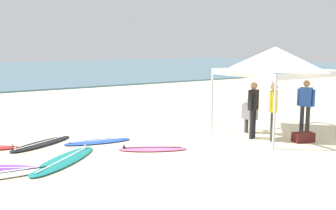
% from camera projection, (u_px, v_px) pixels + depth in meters
% --- Properties ---
extents(ground_plane, '(80.00, 80.00, 0.00)m').
position_uv_depth(ground_plane, '(199.00, 146.00, 10.84)').
color(ground_plane, beige).
extents(sea, '(80.00, 36.00, 0.10)m').
position_uv_depth(sea, '(8.00, 71.00, 38.79)').
color(sea, teal).
rests_on(sea, ground).
extents(canopy_tent, '(2.87, 2.87, 2.75)m').
position_uv_depth(canopy_tent, '(275.00, 58.00, 11.96)').
color(canopy_tent, '#B7B7BC').
rests_on(canopy_tent, ground).
extents(surfboard_blue, '(2.01, 0.85, 0.19)m').
position_uv_depth(surfboard_blue, '(97.00, 141.00, 11.15)').
color(surfboard_blue, blue).
rests_on(surfboard_blue, ground).
extents(surfboard_teal, '(2.39, 2.23, 0.19)m').
position_uv_depth(surfboard_teal, '(64.00, 160.00, 9.38)').
color(surfboard_teal, '#19847F').
rests_on(surfboard_teal, ground).
extents(surfboard_pink, '(1.89, 1.32, 0.19)m').
position_uv_depth(surfboard_pink, '(152.00, 149.00, 10.39)').
color(surfboard_pink, pink).
rests_on(surfboard_pink, ground).
extents(surfboard_black, '(2.12, 1.50, 0.19)m').
position_uv_depth(surfboard_black, '(41.00, 144.00, 10.91)').
color(surfboard_black, black).
rests_on(surfboard_black, ground).
extents(surfboard_white, '(2.03, 0.63, 0.19)m').
position_uv_depth(surfboard_white, '(7.00, 174.00, 8.40)').
color(surfboard_white, white).
rests_on(surfboard_white, ground).
extents(person_yellow, '(0.44, 0.40, 1.71)m').
position_uv_depth(person_yellow, '(273.00, 108.00, 11.23)').
color(person_yellow, '#2D2D33').
rests_on(person_yellow, ground).
extents(person_black, '(0.50, 0.36, 1.71)m').
position_uv_depth(person_black, '(253.00, 106.00, 11.52)').
color(person_black, black).
rests_on(person_black, ground).
extents(person_blue, '(0.36, 0.50, 1.71)m').
position_uv_depth(person_blue, '(306.00, 103.00, 12.14)').
color(person_blue, '#2D2D33').
rests_on(person_blue, ground).
extents(person_grey, '(0.37, 0.49, 1.20)m').
position_uv_depth(person_grey, '(249.00, 113.00, 12.27)').
color(person_grey, '#383842').
rests_on(person_grey, ground).
extents(gear_bag_near_tent, '(0.66, 0.47, 0.28)m').
position_uv_depth(gear_bag_near_tent, '(303.00, 137.00, 11.22)').
color(gear_bag_near_tent, '#4C1919').
rests_on(gear_bag_near_tent, ground).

